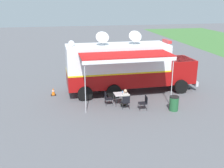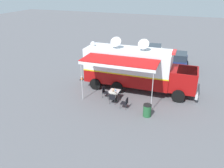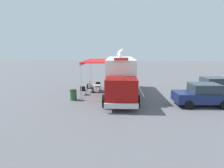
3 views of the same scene
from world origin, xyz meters
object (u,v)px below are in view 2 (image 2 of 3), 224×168
Objects in this scene: water_bottle at (115,90)px; trash_bin at (147,110)px; folding_chair_spare_by_truck at (125,102)px; car_behind_truck at (178,61)px; command_truck at (136,68)px; traffic_cone at (82,77)px; folding_chair_beside_table at (105,91)px; folding_table at (114,91)px; folding_chair_at_table at (113,98)px; car_far_corner at (154,53)px; seated_responder at (114,95)px.

water_bottle is 0.25× the size of trash_bin.
car_behind_truck is (-9.96, 2.78, 0.37)m from folding_chair_spare_by_truck.
water_bottle is 0.26× the size of folding_chair_spare_by_truck.
traffic_cone is at bearing -92.20° from command_truck.
command_truck is 10.95× the size of folding_chair_beside_table.
trash_bin is at bearing 66.44° from folding_chair_beside_table.
command_truck is at bearing 155.93° from folding_table.
car_behind_truck is at bearing 156.32° from water_bottle.
folding_table is at bearing 58.41° from traffic_cone.
folding_chair_at_table is 0.20× the size of car_far_corner.
seated_responder is 0.29× the size of car_far_corner.
car_behind_truck is 0.98× the size of car_far_corner.
trash_bin is at bearing 74.15° from folding_chair_at_table.
water_bottle is 0.18× the size of seated_responder.
folding_chair_spare_by_truck is 1.81m from trash_bin.
trash_bin reaches higher than traffic_cone.
trash_bin is at bearing 74.24° from folding_chair_spare_by_truck.
command_truck is 8.83m from car_far_corner.
command_truck is 4.71m from trash_bin.
seated_responder is (-0.51, -1.11, 0.14)m from folding_chair_spare_by_truck.
folding_table is 1.40× the size of traffic_cone.
seated_responder reaches higher than trash_bin.
water_bottle is 1.57m from folding_chair_spare_by_truck.
trash_bin reaches higher than folding_table.
seated_responder is at bearing -17.12° from command_truck.
car_far_corner is at bearing 170.81° from folding_chair_beside_table.
folding_chair_spare_by_truck is at bearing 2.81° from command_truck.
seated_responder is (-0.19, -0.00, 0.14)m from folding_chair_at_table.
folding_chair_at_table reaches higher than folding_table.
traffic_cone is at bearing -121.59° from folding_table.
car_far_corner reaches higher than seated_responder.
seated_responder is (0.68, 1.00, 0.14)m from folding_chair_beside_table.
folding_table is (2.43, -1.08, -1.27)m from command_truck.
car_behind_truck is at bearing 150.90° from folding_chair_beside_table.
trash_bin is at bearing 25.39° from command_truck.
trash_bin reaches higher than folding_chair_beside_table.
trash_bin is 8.43m from traffic_cone.
folding_chair_spare_by_truck is 0.96× the size of trash_bin.
car_far_corner is at bearing 175.78° from water_bottle.
car_behind_truck is (-8.77, 4.88, 0.37)m from folding_chair_beside_table.
folding_chair_spare_by_truck is 0.20× the size of car_far_corner.
water_bottle is 11.30m from car_far_corner.
water_bottle is 0.39× the size of traffic_cone.
traffic_cone is (-3.75, -5.54, -0.23)m from folding_chair_spare_by_truck.
command_truck is 42.53× the size of water_bottle.
car_far_corner is (-11.27, 0.83, 0.05)m from water_bottle.
seated_responder is (3.04, -0.94, -1.30)m from command_truck.
folding_chair_beside_table is at bearing -94.69° from folding_table.
folding_chair_beside_table is 0.70× the size of seated_responder.
water_bottle is (2.51, -0.97, -1.11)m from command_truck.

